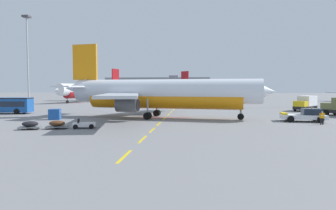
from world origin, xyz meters
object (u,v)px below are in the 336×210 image
(airliner_far_right, at_px, (165,90))
(airliner_mid_left, at_px, (93,90))
(fuel_service_truck, at_px, (306,103))
(ground_crew_worker, at_px, (322,117))
(pushback_tug, at_px, (305,115))
(baggage_train, at_px, (57,124))
(apron_light_mast_near, at_px, (27,50))
(uld_cargo_container, at_px, (55,114))
(airliner_foreground, at_px, (161,93))

(airliner_far_right, bearing_deg, airliner_mid_left, -125.34)
(fuel_service_truck, xyz_separation_m, ground_crew_worker, (-6.30, -23.56, -0.65))
(pushback_tug, relative_size, airliner_far_right, 0.23)
(airliner_far_right, relative_size, baggage_train, 3.20)
(baggage_train, xyz_separation_m, ground_crew_worker, (32.82, 7.18, 0.47))
(airliner_mid_left, height_order, apron_light_mast_near, apron_light_mast_near)
(airliner_mid_left, relative_size, ground_crew_worker, 19.25)
(pushback_tug, height_order, uld_cargo_container, pushback_tug)
(airliner_foreground, height_order, baggage_train, airliner_foreground)
(pushback_tug, xyz_separation_m, fuel_service_truck, (7.27, 20.13, 0.74))
(airliner_foreground, relative_size, baggage_train, 4.01)
(baggage_train, xyz_separation_m, apron_light_mast_near, (-27.82, 40.12, 14.22))
(baggage_train, bearing_deg, airliner_foreground, 52.01)
(ground_crew_worker, bearing_deg, airliner_mid_left, 131.99)
(airliner_mid_left, height_order, uld_cargo_container, airliner_mid_left)
(airliner_foreground, xyz_separation_m, ground_crew_worker, (22.17, -6.45, -2.95))
(airliner_mid_left, relative_size, uld_cargo_container, 17.36)
(airliner_mid_left, relative_size, apron_light_mast_near, 1.43)
(baggage_train, distance_m, ground_crew_worker, 33.60)
(airliner_foreground, height_order, apron_light_mast_near, apron_light_mast_near)
(fuel_service_truck, xyz_separation_m, baggage_train, (-39.12, -30.75, -1.12))
(ground_crew_worker, bearing_deg, airliner_foreground, 163.79)
(airliner_mid_left, xyz_separation_m, airliner_far_right, (21.70, 30.60, -0.17))
(airliner_far_right, bearing_deg, airliner_foreground, -84.21)
(airliner_foreground, distance_m, ground_crew_worker, 23.28)
(airliner_foreground, distance_m, uld_cargo_container, 16.67)
(airliner_far_right, xyz_separation_m, fuel_service_truck, (36.81, -65.04, -2.08))
(airliner_foreground, relative_size, fuel_service_truck, 5.05)
(pushback_tug, distance_m, airliner_mid_left, 74.91)
(fuel_service_truck, height_order, ground_crew_worker, fuel_service_truck)
(airliner_far_right, distance_m, uld_cargo_container, 86.46)
(airliner_mid_left, xyz_separation_m, fuel_service_truck, (58.50, -34.44, -2.26))
(apron_light_mast_near, bearing_deg, airliner_foreground, -34.56)
(airliner_foreground, bearing_deg, uld_cargo_container, -166.15)
(airliner_foreground, relative_size, airliner_mid_left, 1.04)
(ground_crew_worker, xyz_separation_m, uld_cargo_container, (-38.06, 2.53, -0.20))
(airliner_foreground, distance_m, airliner_mid_left, 59.66)
(airliner_far_right, distance_m, apron_light_mast_near, 64.25)
(pushback_tug, height_order, apron_light_mast_near, apron_light_mast_near)
(airliner_mid_left, bearing_deg, apron_light_mast_near, -108.59)
(airliner_foreground, height_order, pushback_tug, airliner_foreground)
(airliner_mid_left, relative_size, airliner_far_right, 1.21)
(airliner_mid_left, bearing_deg, airliner_far_right, 54.66)
(airliner_far_right, bearing_deg, baggage_train, -91.38)
(baggage_train, xyz_separation_m, uld_cargo_container, (-5.25, 9.71, 0.28))
(airliner_foreground, xyz_separation_m, baggage_train, (-10.65, -13.63, -3.42))
(pushback_tug, relative_size, fuel_service_truck, 0.91)
(pushback_tug, bearing_deg, uld_cargo_container, -178.60)
(pushback_tug, xyz_separation_m, apron_light_mast_near, (-59.67, 29.51, 13.84))
(ground_crew_worker, bearing_deg, uld_cargo_container, 176.20)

